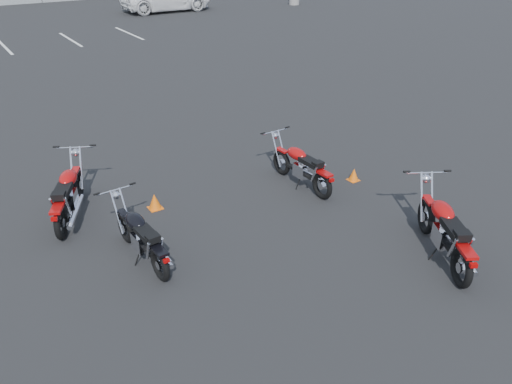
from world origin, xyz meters
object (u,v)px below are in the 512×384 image
motorcycle_rear_red (445,231)px  motorcycle_third_red (302,167)px  motorcycle_front_red (69,195)px  motorcycle_second_black (141,237)px

motorcycle_rear_red → motorcycle_third_red: bearing=96.2°
motorcycle_front_red → motorcycle_second_black: motorcycle_front_red is taller
motorcycle_second_black → motorcycle_rear_red: (4.18, -2.64, 0.06)m
motorcycle_third_red → motorcycle_rear_red: bearing=-83.8°
motorcycle_rear_red → motorcycle_front_red: bearing=135.7°
motorcycle_front_red → motorcycle_rear_red: (4.79, -4.67, 0.02)m
motorcycle_third_red → motorcycle_rear_red: size_ratio=0.95×
motorcycle_front_red → motorcycle_third_red: size_ratio=1.04×
motorcycle_third_red → motorcycle_rear_red: (0.36, -3.33, 0.05)m
motorcycle_front_red → motorcycle_third_red: bearing=-16.9°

